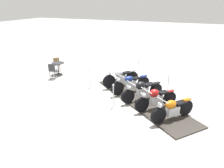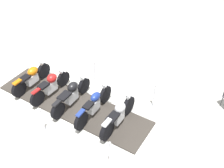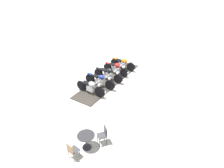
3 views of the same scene
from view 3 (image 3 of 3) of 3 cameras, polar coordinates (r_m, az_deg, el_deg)
name	(u,v)px [view 3 (image 3 of 3)]	position (r m, az deg, el deg)	size (l,w,h in m)	color
ground_plane	(108,80)	(15.35, -1.00, 0.93)	(80.00, 80.00, 0.00)	silver
display_platform	(108,80)	(15.34, -1.00, 1.03)	(6.29, 1.60, 0.06)	#38332D
motorcycle_chrome	(91,87)	(13.65, -5.62, -0.85)	(1.47, 1.73, 1.05)	black
motorcycle_navy	(100,80)	(14.35, -3.14, 0.94)	(1.50, 1.87, 1.02)	black
motorcycle_black	(109,74)	(15.07, -0.93, 2.66)	(1.51, 1.88, 0.97)	black
motorcycle_maroon	(116,68)	(15.83, 1.10, 4.17)	(1.48, 1.64, 0.96)	black
motorcycle_copper	(123,63)	(16.65, 2.90, 5.43)	(1.40, 1.70, 0.97)	black
stanchion_left_mid	(90,70)	(15.97, -5.70, 3.57)	(0.30, 0.30, 1.06)	silver
stanchion_right_front	(106,102)	(12.56, -1.71, -4.70)	(0.30, 0.30, 1.11)	silver
stanchion_left_front	(65,87)	(14.24, -12.16, -0.76)	(0.33, 0.33, 1.13)	silver
stanchion_right_mid	(128,82)	(14.48, 4.14, 0.65)	(0.29, 0.29, 1.12)	silver
cafe_table	(86,138)	(10.16, -6.83, -14.02)	(0.80, 0.80, 0.78)	#2D2D33
cafe_chair_near_table	(103,134)	(10.32, -2.29, -13.07)	(0.48, 0.48, 0.95)	#2D2D33
cafe_chair_across_table	(72,150)	(9.86, -10.39, -16.75)	(0.57, 0.57, 0.88)	olive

